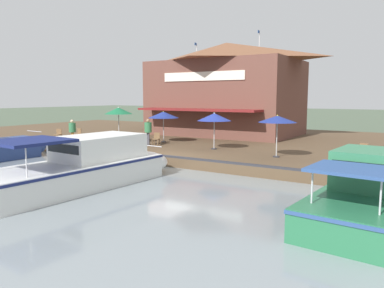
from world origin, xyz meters
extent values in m
plane|color=#4C5B47|center=(0.00, 0.00, 0.00)|extent=(220.00, 220.00, 0.00)
cube|color=brown|center=(-11.00, 0.00, 0.30)|extent=(22.00, 56.00, 0.60)
cube|color=#2D2D33|center=(-0.10, 0.00, 0.65)|extent=(0.20, 50.40, 0.10)
cube|color=brown|center=(-13.37, -2.99, 3.76)|extent=(8.11, 12.16, 6.33)
pyramid|color=brown|center=(-13.37, -2.99, 7.75)|extent=(8.52, 12.77, 1.64)
cube|color=maroon|center=(-8.41, -2.99, 2.90)|extent=(1.80, 10.33, 0.16)
cube|color=silver|center=(-9.27, -2.99, 5.51)|extent=(0.08, 7.30, 0.70)
cylinder|color=silver|center=(-13.37, 0.05, 8.14)|extent=(0.06, 0.06, 2.41)
cube|color=#2D5193|center=(-13.19, 0.05, 9.19)|extent=(0.36, 0.03, 0.24)
cylinder|color=silver|center=(-13.37, -6.03, 7.87)|extent=(0.06, 0.06, 1.87)
cube|color=#2D5193|center=(-13.19, -6.03, 8.65)|extent=(0.36, 0.03, 0.24)
cylinder|color=#B7B7B7|center=(-5.49, -4.02, 1.64)|extent=(0.06, 0.06, 2.07)
cylinder|color=#2D2D33|center=(-5.49, -4.02, 0.63)|extent=(0.36, 0.36, 0.06)
cone|color=navy|center=(-5.49, -4.02, 2.60)|extent=(2.22, 2.22, 0.46)
cone|color=yellow|center=(-5.49, -4.02, 2.62)|extent=(1.38, 1.38, 0.37)
sphere|color=yellow|center=(-5.49, -4.02, 2.83)|extent=(0.08, 0.08, 0.08)
cylinder|color=#B7B7B7|center=(-3.16, -6.22, 1.80)|extent=(0.06, 0.06, 2.40)
cylinder|color=#2D2D33|center=(-3.16, -6.22, 0.63)|extent=(0.36, 0.36, 0.06)
cone|color=#19663D|center=(-3.16, -6.22, 2.93)|extent=(1.96, 1.96, 0.46)
cone|color=silver|center=(-3.16, -6.22, 2.95)|extent=(1.22, 1.22, 0.37)
sphere|color=silver|center=(-3.16, -6.22, 3.16)|extent=(0.08, 0.08, 0.08)
cylinder|color=#B7B7B7|center=(-3.29, 5.32, 1.68)|extent=(0.06, 0.06, 2.16)
cylinder|color=#2D2D33|center=(-3.29, 5.32, 0.63)|extent=(0.36, 0.36, 0.06)
cone|color=navy|center=(-3.29, 5.32, 2.70)|extent=(2.07, 2.07, 0.37)
cone|color=yellow|center=(-3.29, 5.32, 2.72)|extent=(1.29, 1.29, 0.29)
sphere|color=yellow|center=(-3.29, 5.32, 2.89)|extent=(0.08, 0.08, 0.08)
cylinder|color=#B7B7B7|center=(-4.21, 0.90, 1.66)|extent=(0.06, 0.06, 2.11)
cylinder|color=#2D2D33|center=(-4.21, 0.90, 0.63)|extent=(0.36, 0.36, 0.06)
cone|color=navy|center=(-4.21, 0.90, 2.64)|extent=(2.13, 2.13, 0.48)
cone|color=white|center=(-4.21, 0.90, 2.66)|extent=(1.32, 1.32, 0.38)
sphere|color=white|center=(-4.21, 0.90, 2.88)|extent=(0.08, 0.08, 0.08)
cube|color=brown|center=(-4.72, 9.57, 0.81)|extent=(0.05, 0.05, 0.42)
cube|color=brown|center=(-4.82, 9.18, 0.81)|extent=(0.05, 0.05, 0.42)
cube|color=brown|center=(-5.10, 9.67, 0.81)|extent=(0.05, 0.05, 0.42)
cube|color=brown|center=(-5.21, 9.28, 0.81)|extent=(0.05, 0.05, 0.42)
cube|color=brown|center=(-4.96, 9.43, 1.03)|extent=(0.54, 0.54, 0.05)
cube|color=brown|center=(-5.16, 9.48, 1.25)|extent=(0.15, 0.44, 0.40)
cube|color=brown|center=(-3.08, -10.53, 0.81)|extent=(0.04, 0.04, 0.42)
cube|color=brown|center=(-3.10, -10.93, 0.81)|extent=(0.04, 0.04, 0.42)
cube|color=brown|center=(-3.48, -10.51, 0.81)|extent=(0.04, 0.04, 0.42)
cube|color=brown|center=(-3.50, -10.91, 0.81)|extent=(0.04, 0.04, 0.42)
cube|color=brown|center=(-3.29, -10.72, 1.03)|extent=(0.47, 0.47, 0.05)
cube|color=brown|center=(-3.49, -10.71, 1.25)|extent=(0.07, 0.44, 0.40)
cube|color=brown|center=(-3.72, -3.21, 0.81)|extent=(0.05, 0.05, 0.42)
cube|color=brown|center=(-3.60, -3.59, 0.81)|extent=(0.05, 0.05, 0.42)
cube|color=brown|center=(-4.10, -3.33, 0.81)|extent=(0.05, 0.05, 0.42)
cube|color=brown|center=(-3.98, -3.71, 0.81)|extent=(0.05, 0.05, 0.42)
cube|color=brown|center=(-3.85, -3.46, 1.03)|extent=(0.55, 0.55, 0.05)
cube|color=brown|center=(-4.04, -3.52, 1.25)|extent=(0.17, 0.43, 0.40)
cube|color=brown|center=(-2.09, -11.43, 0.81)|extent=(0.05, 0.05, 0.42)
cube|color=brown|center=(-1.96, -11.81, 0.81)|extent=(0.05, 0.05, 0.42)
cube|color=brown|center=(-2.47, -11.56, 0.81)|extent=(0.05, 0.05, 0.42)
cube|color=brown|center=(-2.34, -11.94, 0.81)|extent=(0.05, 0.05, 0.42)
cube|color=brown|center=(-2.22, -11.68, 1.03)|extent=(0.56, 0.56, 0.05)
cube|color=brown|center=(-2.41, -11.75, 1.25)|extent=(0.18, 0.43, 0.40)
cube|color=brown|center=(-1.40, -4.16, 0.81)|extent=(0.05, 0.05, 0.42)
cube|color=brown|center=(-1.50, -4.55, 0.81)|extent=(0.05, 0.05, 0.42)
cube|color=brown|center=(-1.79, -4.07, 0.81)|extent=(0.05, 0.05, 0.42)
cube|color=brown|center=(-1.88, -4.45, 0.81)|extent=(0.05, 0.05, 0.42)
cube|color=brown|center=(-1.64, -4.31, 1.03)|extent=(0.53, 0.53, 0.05)
cube|color=brown|center=(-1.84, -4.26, 1.25)|extent=(0.14, 0.44, 0.40)
cube|color=brown|center=(-1.74, -4.84, 0.81)|extent=(0.05, 0.05, 0.42)
cube|color=brown|center=(-1.57, -5.20, 0.81)|extent=(0.05, 0.05, 0.42)
cube|color=brown|center=(-2.11, -5.01, 0.81)|extent=(0.05, 0.05, 0.42)
cube|color=brown|center=(-1.94, -5.37, 0.81)|extent=(0.05, 0.05, 0.42)
cube|color=brown|center=(-1.84, -5.11, 1.03)|extent=(0.58, 0.58, 0.05)
cube|color=brown|center=(-2.02, -5.19, 1.25)|extent=(0.22, 0.42, 0.40)
cylinder|color=orange|center=(-1.30, -8.87, 1.01)|extent=(0.13, 0.13, 0.82)
cylinder|color=orange|center=(-1.38, -9.02, 1.01)|extent=(0.13, 0.13, 0.82)
cylinder|color=#337547|center=(-1.34, -8.95, 1.75)|extent=(0.48, 0.48, 0.65)
sphere|color=#DBB28E|center=(-1.34, -8.95, 2.19)|extent=(0.22, 0.22, 0.22)
cylinder|color=#4C4C56|center=(-3.69, -3.96, 1.03)|extent=(0.13, 0.13, 0.86)
cylinder|color=#4C4C56|center=(-3.77, -4.12, 1.03)|extent=(0.13, 0.13, 0.86)
cylinder|color=#337547|center=(-3.73, -4.04, 1.81)|extent=(0.50, 0.50, 0.68)
sphere|color=#9E7051|center=(-3.73, -4.04, 2.26)|extent=(0.23, 0.23, 0.23)
ellipsoid|color=navy|center=(1.39, -9.66, 0.71)|extent=(1.75, 1.86, 1.26)
cylinder|color=silver|center=(1.19, -9.65, 1.64)|extent=(0.08, 1.53, 0.04)
cube|color=#287047|center=(4.47, 10.71, 0.55)|extent=(5.72, 2.90, 0.93)
ellipsoid|color=#287047|center=(1.72, 10.95, 0.55)|extent=(2.14, 2.47, 0.93)
cube|color=#2D4C84|center=(4.47, 10.71, 0.93)|extent=(5.79, 2.95, 0.10)
cube|color=#337A51|center=(3.50, 10.80, 1.63)|extent=(2.42, 2.13, 1.23)
cube|color=black|center=(4.61, 10.70, 1.78)|extent=(0.21, 1.70, 0.43)
cube|color=#2D4C84|center=(5.77, 10.60, 1.97)|extent=(2.01, 2.22, 0.09)
cylinder|color=silver|center=(6.39, 11.40, 1.49)|extent=(0.05, 0.05, 0.96)
cylinder|color=silver|center=(6.24, 9.70, 1.49)|extent=(0.05, 0.05, 0.96)
cylinder|color=silver|center=(1.49, 10.97, 1.31)|extent=(0.21, 1.94, 0.04)
cube|color=white|center=(6.03, -0.17, 0.62)|extent=(8.14, 3.42, 1.08)
ellipsoid|color=white|center=(2.06, 0.08, 0.62)|extent=(2.98, 2.94, 1.08)
cube|color=navy|center=(6.03, -0.17, 1.08)|extent=(8.23, 3.46, 0.10)
cube|color=white|center=(4.63, -0.08, 1.68)|extent=(3.89, 2.56, 1.05)
cube|color=black|center=(6.48, -0.20, 1.81)|extent=(0.19, 2.04, 0.37)
cube|color=navy|center=(7.90, -0.29, 2.25)|extent=(2.73, 2.63, 0.11)
cylinder|color=silver|center=(8.74, 0.68, 1.70)|extent=(0.05, 0.05, 1.09)
cylinder|color=silver|center=(1.73, 0.11, 1.46)|extent=(0.19, 2.33, 0.04)
cylinder|color=brown|center=(-17.88, -11.42, 2.48)|extent=(0.31, 0.31, 3.76)
sphere|color=#387033|center=(-17.88, -11.42, 5.66)|extent=(3.47, 3.47, 3.47)
sphere|color=#387033|center=(-17.19, -11.94, 5.32)|extent=(2.43, 2.43, 2.43)
camera|label=1|loc=(16.40, 12.24, 3.91)|focal=35.00mm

